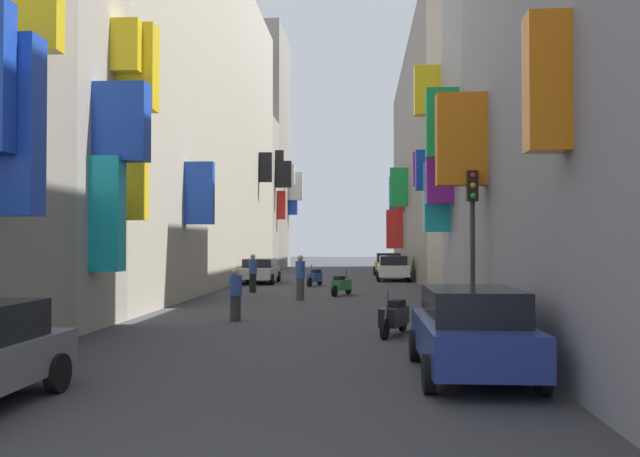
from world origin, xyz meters
name	(u,v)px	position (x,y,z in m)	size (l,w,h in m)	color
ground_plane	(324,288)	(0.00, 30.00, 0.00)	(140.00, 140.00, 0.00)	#38383D
building_left_mid_a	(1,35)	(-7.94, 14.61, 7.98)	(7.37, 3.48, 16.06)	#B2A899
building_left_mid_b	(178,118)	(-8.00, 31.92, 9.05)	(7.14, 31.14, 18.10)	#BCB29E
building_left_mid_c	(240,195)	(-7.96, 49.43, 6.12)	(7.31, 3.89, 12.21)	#9E9384
building_left_far	(252,151)	(-7.99, 55.70, 10.60)	(7.38, 8.62, 21.23)	gray
building_right_mid_a	(539,104)	(7.97, 20.09, 7.04)	(7.12, 4.90, 14.12)	gray
building_right_mid_b	(504,89)	(7.99, 25.53, 8.86)	(6.99, 5.99, 17.73)	#9E9384
building_right_mid_c	(447,165)	(7.99, 44.27, 7.85)	(7.22, 31.47, 15.71)	slate
parked_car_white	(393,268)	(3.78, 36.72, 0.78)	(1.96, 4.05, 1.48)	white
parked_car_blue	(471,330)	(3.78, 8.93, 0.79)	(1.89, 4.13, 1.53)	navy
parked_car_yellow	(388,263)	(3.77, 43.60, 0.80)	(2.03, 4.07, 1.54)	gold
parked_car_silver	(259,270)	(-3.87, 33.97, 0.73)	(2.02, 4.30, 1.37)	#B7B7BC
scooter_black	(394,316)	(2.71, 13.84, 0.46)	(0.82, 1.88, 1.13)	black
scooter_blue	(315,277)	(-0.56, 31.63, 0.46)	(0.77, 1.69, 1.13)	#2D4CAD
scooter_green	(341,285)	(1.03, 25.65, 0.46)	(0.85, 1.82, 1.13)	#287F3D
pedestrian_crossing	(300,278)	(-0.53, 23.19, 0.90)	(0.54, 0.54, 1.80)	#3D3D3D
pedestrian_near_left	(253,273)	(-3.09, 27.10, 0.88)	(0.53, 0.53, 1.77)	black
pedestrian_near_right	(235,295)	(-1.80, 16.44, 0.76)	(0.49, 0.49, 1.54)	#323232
traffic_light_near_corner	(472,223)	(4.60, 13.59, 2.78)	(0.26, 0.34, 4.06)	#2D2D2D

